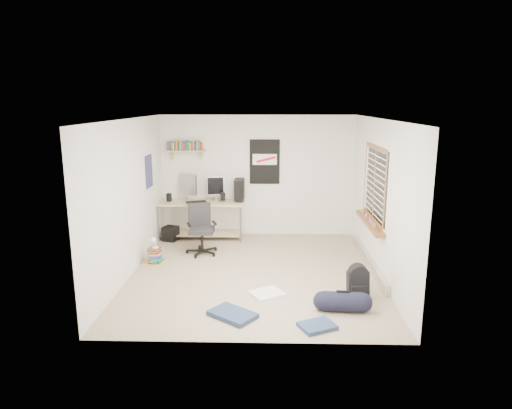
{
  "coord_description": "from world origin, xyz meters",
  "views": [
    {
      "loc": [
        0.22,
        -7.1,
        2.77
      ],
      "look_at": [
        0.02,
        0.45,
        1.05
      ],
      "focal_mm": 32.0,
      "sensor_mm": 36.0,
      "label": 1
    }
  ],
  "objects_px": {
    "office_chair": "(202,228)",
    "duffel_bag": "(343,301)",
    "backpack": "(358,285)",
    "desk": "(202,220)",
    "book_stack": "(155,254)"
  },
  "relations": [
    {
      "from": "backpack",
      "to": "desk",
      "type": "bearing_deg",
      "value": 128.22
    },
    {
      "from": "office_chair",
      "to": "book_stack",
      "type": "height_order",
      "value": "office_chair"
    },
    {
      "from": "backpack",
      "to": "book_stack",
      "type": "xyz_separation_m",
      "value": [
        -3.27,
        1.39,
        -0.05
      ]
    },
    {
      "from": "desk",
      "to": "office_chair",
      "type": "bearing_deg",
      "value": -58.05
    },
    {
      "from": "desk",
      "to": "book_stack",
      "type": "relative_size",
      "value": 4.02
    },
    {
      "from": "desk",
      "to": "book_stack",
      "type": "height_order",
      "value": "desk"
    },
    {
      "from": "duffel_bag",
      "to": "desk",
      "type": "bearing_deg",
      "value": 129.57
    },
    {
      "from": "office_chair",
      "to": "book_stack",
      "type": "bearing_deg",
      "value": -164.27
    },
    {
      "from": "duffel_bag",
      "to": "book_stack",
      "type": "bearing_deg",
      "value": 153.14
    },
    {
      "from": "desk",
      "to": "backpack",
      "type": "distance_m",
      "value": 3.99
    },
    {
      "from": "office_chair",
      "to": "book_stack",
      "type": "xyz_separation_m",
      "value": [
        -0.76,
        -0.52,
        -0.34
      ]
    },
    {
      "from": "office_chair",
      "to": "backpack",
      "type": "bearing_deg",
      "value": -55.96
    },
    {
      "from": "duffel_bag",
      "to": "book_stack",
      "type": "height_order",
      "value": "duffel_bag"
    },
    {
      "from": "desk",
      "to": "book_stack",
      "type": "distance_m",
      "value": 1.7
    },
    {
      "from": "office_chair",
      "to": "duffel_bag",
      "type": "relative_size",
      "value": 1.75
    }
  ]
}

